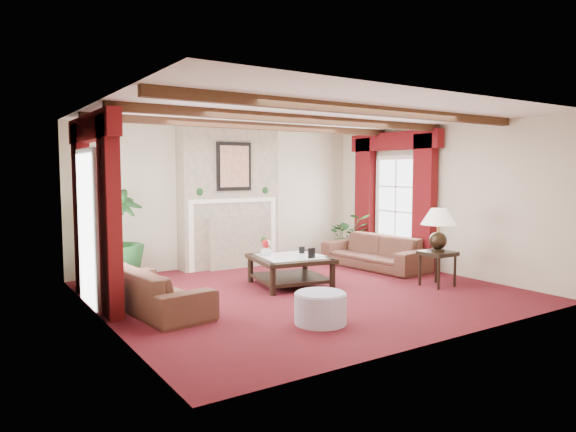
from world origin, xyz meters
TOP-DOWN VIEW (x-y plane):
  - floor at (0.00, 0.00)m, footprint 6.00×6.00m
  - ceiling at (0.00, 0.00)m, footprint 6.00×6.00m
  - back_wall at (0.00, 2.75)m, footprint 6.00×0.02m
  - left_wall at (-3.00, 0.00)m, footprint 0.02×5.50m
  - right_wall at (3.00, 0.00)m, footprint 0.02×5.50m
  - ceiling_beams at (0.00, 0.00)m, footprint 6.00×3.00m
  - fireplace at (0.00, 2.55)m, footprint 2.00×0.52m
  - french_door_left at (-2.97, 1.00)m, footprint 0.10×1.10m
  - french_door_right at (2.97, 1.00)m, footprint 0.10×1.10m
  - curtains_left at (-2.86, 1.00)m, footprint 0.20×2.40m
  - curtains_right at (2.86, 1.00)m, footprint 0.20×2.40m
  - sofa_left at (-2.29, 0.20)m, footprint 2.10×1.01m
  - sofa_right at (2.24, 0.84)m, footprint 2.25×1.02m
  - potted_palm at (-2.35, 1.99)m, footprint 2.34×2.45m
  - small_plant at (2.51, 1.93)m, footprint 1.53×1.56m
  - coffee_table at (0.04, 0.46)m, footprint 1.34×1.34m
  - side_table at (2.02, -0.88)m, footprint 0.61×0.61m
  - ottoman at (-0.80, -1.49)m, footprint 0.64×0.64m
  - table_lamp at (2.02, -0.88)m, footprint 0.56×0.56m
  - flower_vase at (-0.24, 0.76)m, footprint 0.30×0.30m
  - book at (0.31, 0.22)m, footprint 0.20×0.02m
  - photo_frame_a at (0.21, 0.09)m, footprint 0.13×0.03m
  - photo_frame_b at (0.35, 0.57)m, footprint 0.10×0.05m

SIDE VIEW (x-z plane):
  - floor at x=0.00m, z-range 0.00..0.00m
  - ottoman at x=-0.80m, z-range 0.00..0.37m
  - coffee_table at x=0.04m, z-range 0.00..0.48m
  - side_table at x=2.02m, z-range 0.00..0.57m
  - small_plant at x=2.51m, z-range 0.00..0.76m
  - sofa_left at x=-2.29m, z-range 0.00..0.77m
  - sofa_right at x=2.24m, z-range 0.00..0.84m
  - potted_palm at x=-2.35m, z-range 0.00..0.93m
  - photo_frame_b at x=0.35m, z-range 0.48..0.60m
  - photo_frame_a at x=0.21m, z-range 0.48..0.65m
  - flower_vase at x=-0.24m, z-range 0.48..0.65m
  - book at x=0.31m, z-range 0.48..0.75m
  - table_lamp at x=2.02m, z-range 0.57..1.29m
  - back_wall at x=0.00m, z-range 0.00..2.70m
  - left_wall at x=-3.00m, z-range 0.00..2.70m
  - right_wall at x=3.00m, z-range 0.00..2.70m
  - french_door_left at x=-2.97m, z-range 1.05..3.21m
  - french_door_right at x=2.97m, z-range 1.05..3.21m
  - curtains_left at x=-2.86m, z-range 1.28..3.83m
  - curtains_right at x=2.86m, z-range 1.28..3.83m
  - ceiling_beams at x=0.00m, z-range 2.58..2.70m
  - ceiling at x=0.00m, z-range 2.70..2.70m
  - fireplace at x=0.00m, z-range 1.35..4.05m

